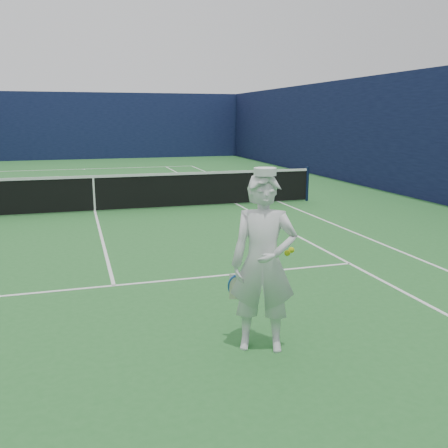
# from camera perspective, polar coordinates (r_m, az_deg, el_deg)

# --- Properties ---
(ground) EXTENTS (80.00, 80.00, 0.00)m
(ground) POSITION_cam_1_polar(r_m,az_deg,el_deg) (14.16, -14.53, 1.36)
(ground) COLOR #28692C
(ground) RESTS_ON ground
(court_markings) EXTENTS (11.03, 23.83, 0.01)m
(court_markings) POSITION_cam_1_polar(r_m,az_deg,el_deg) (14.16, -14.53, 1.37)
(court_markings) COLOR white
(court_markings) RESTS_ON ground
(windscreen_fence) EXTENTS (20.12, 36.12, 4.00)m
(windscreen_fence) POSITION_cam_1_polar(r_m,az_deg,el_deg) (13.93, -14.97, 9.46)
(windscreen_fence) COLOR #10173C
(windscreen_fence) RESTS_ON ground
(tennis_net) EXTENTS (12.88, 0.09, 1.07)m
(tennis_net) POSITION_cam_1_polar(r_m,az_deg,el_deg) (14.07, -14.65, 3.58)
(tennis_net) COLOR #141E4C
(tennis_net) RESTS_ON ground
(tennis_player) EXTENTS (0.84, 0.74, 2.04)m
(tennis_player) POSITION_cam_1_polar(r_m,az_deg,el_deg) (5.49, 4.52, -4.47)
(tennis_player) COLOR white
(tennis_player) RESTS_ON ground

